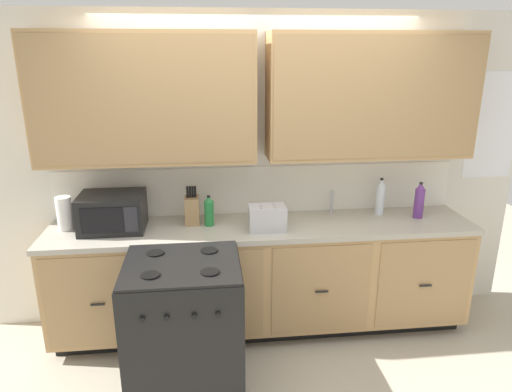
# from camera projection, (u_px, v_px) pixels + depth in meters

# --- Properties ---
(ground_plane) EXTENTS (8.29, 8.29, 0.00)m
(ground_plane) POSITION_uv_depth(u_px,v_px,m) (267.00, 349.00, 3.62)
(ground_plane) COLOR #B2A893
(wall_unit) EXTENTS (4.52, 0.40, 2.55)m
(wall_unit) POSITION_uv_depth(u_px,v_px,m) (260.00, 126.00, 3.58)
(wall_unit) COLOR silver
(wall_unit) RESTS_ON ground_plane
(counter_run) EXTENTS (3.35, 0.64, 0.93)m
(counter_run) POSITION_uv_depth(u_px,v_px,m) (263.00, 277.00, 3.76)
(counter_run) COLOR black
(counter_run) RESTS_ON ground_plane
(stove_range) EXTENTS (0.76, 0.68, 0.95)m
(stove_range) POSITION_uv_depth(u_px,v_px,m) (185.00, 326.00, 3.10)
(stove_range) COLOR black
(stove_range) RESTS_ON ground_plane
(microwave) EXTENTS (0.48, 0.37, 0.28)m
(microwave) POSITION_uv_depth(u_px,v_px,m) (113.00, 212.00, 3.49)
(microwave) COLOR black
(microwave) RESTS_ON counter_run
(toaster) EXTENTS (0.28, 0.18, 0.19)m
(toaster) POSITION_uv_depth(u_px,v_px,m) (267.00, 218.00, 3.50)
(toaster) COLOR #B7B7BC
(toaster) RESTS_ON counter_run
(knife_block) EXTENTS (0.11, 0.14, 0.31)m
(knife_block) POSITION_uv_depth(u_px,v_px,m) (192.00, 210.00, 3.62)
(knife_block) COLOR #9C794E
(knife_block) RESTS_ON counter_run
(sink_faucet) EXTENTS (0.02, 0.02, 0.20)m
(sink_faucet) POSITION_uv_depth(u_px,v_px,m) (332.00, 202.00, 3.86)
(sink_faucet) COLOR #B2B5BA
(sink_faucet) RESTS_ON counter_run
(paper_towel_roll) EXTENTS (0.12, 0.12, 0.26)m
(paper_towel_roll) POSITION_uv_depth(u_px,v_px,m) (65.00, 213.00, 3.49)
(paper_towel_roll) COLOR white
(paper_towel_roll) RESTS_ON counter_run
(bottle_green) EXTENTS (0.08, 0.08, 0.24)m
(bottle_green) POSITION_uv_depth(u_px,v_px,m) (209.00, 211.00, 3.58)
(bottle_green) COLOR #237A38
(bottle_green) RESTS_ON counter_run
(bottle_violet) EXTENTS (0.08, 0.08, 0.30)m
(bottle_violet) POSITION_uv_depth(u_px,v_px,m) (419.00, 200.00, 3.74)
(bottle_violet) COLOR #663384
(bottle_violet) RESTS_ON counter_run
(bottle_clear) EXTENTS (0.07, 0.07, 0.31)m
(bottle_clear) POSITION_uv_depth(u_px,v_px,m) (380.00, 197.00, 3.82)
(bottle_clear) COLOR silver
(bottle_clear) RESTS_ON counter_run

